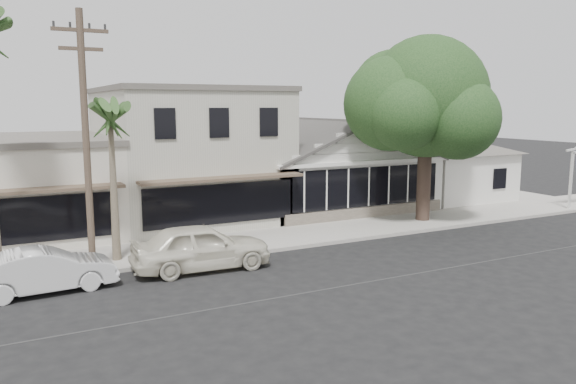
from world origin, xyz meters
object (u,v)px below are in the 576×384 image
shade_tree (422,101)px  car_0 (201,247)px  car_1 (45,270)px  utility_pole (86,137)px

shade_tree → car_0: bearing=-166.5°
car_0 → car_1: size_ratio=1.16×
car_1 → shade_tree: bearing=-83.8°
car_0 → utility_pole: bearing=73.7°
car_0 → shade_tree: shade_tree is taller
utility_pole → car_0: utility_pole is taller
utility_pole → shade_tree: (16.04, 1.77, 1.29)m
car_0 → car_1: bearing=93.8°
car_0 → shade_tree: (12.49, 3.00, 5.23)m
car_1 → car_0: bearing=-92.7°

